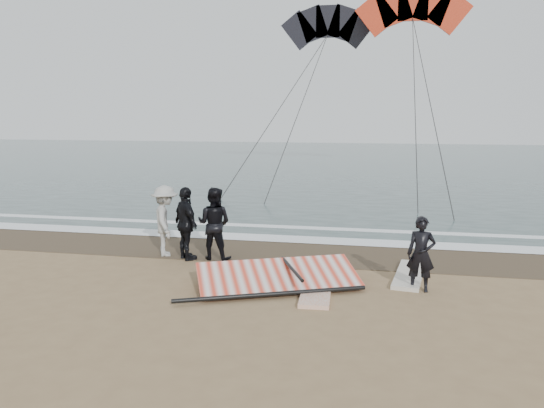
% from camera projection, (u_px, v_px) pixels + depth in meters
% --- Properties ---
extents(ground, '(120.00, 120.00, 0.00)m').
position_uv_depth(ground, '(317.00, 314.00, 10.24)').
color(ground, '#8C704C').
rests_on(ground, ground).
extents(sea, '(120.00, 54.00, 0.02)m').
position_uv_depth(sea, '(363.00, 162.00, 42.15)').
color(sea, '#233838').
rests_on(sea, ground).
extents(wet_sand, '(120.00, 2.80, 0.01)m').
position_uv_depth(wet_sand, '(335.00, 254.00, 14.59)').
color(wet_sand, '#4C3D2B').
rests_on(wet_sand, ground).
extents(foam_near, '(120.00, 0.90, 0.01)m').
position_uv_depth(foam_near, '(339.00, 241.00, 15.94)').
color(foam_near, white).
rests_on(foam_near, sea).
extents(foam_far, '(120.00, 0.45, 0.01)m').
position_uv_depth(foam_far, '(342.00, 229.00, 17.59)').
color(foam_far, white).
rests_on(foam_far, sea).
extents(man_main, '(0.64, 0.47, 1.65)m').
position_uv_depth(man_main, '(421.00, 254.00, 11.44)').
color(man_main, black).
rests_on(man_main, ground).
extents(board_white, '(0.73, 2.25, 0.09)m').
position_uv_depth(board_white, '(317.00, 289.00, 11.52)').
color(board_white, white).
rests_on(board_white, ground).
extents(board_cream, '(0.92, 2.32, 0.09)m').
position_uv_depth(board_cream, '(409.00, 275.00, 12.56)').
color(board_cream, beige).
rests_on(board_cream, ground).
extents(trio_cluster, '(2.48, 1.58, 1.94)m').
position_uv_depth(trio_cluster, '(186.00, 222.00, 14.07)').
color(trio_cluster, black).
rests_on(trio_cluster, ground).
extents(sail_rig, '(3.81, 2.98, 0.49)m').
position_uv_depth(sail_rig, '(277.00, 277.00, 11.90)').
color(sail_rig, black).
rests_on(sail_rig, ground).
extents(kite_red, '(7.52, 7.17, 16.94)m').
position_uv_depth(kite_red, '(413.00, 14.00, 31.04)').
color(kite_red, red).
rests_on(kite_red, ground).
extents(kite_dark, '(6.61, 6.98, 16.33)m').
position_uv_depth(kite_dark, '(327.00, 30.00, 33.83)').
color(kite_dark, black).
rests_on(kite_dark, ground).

